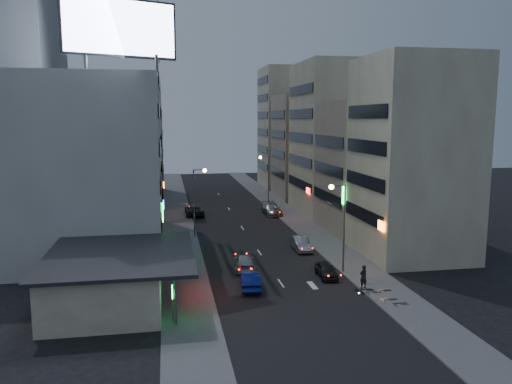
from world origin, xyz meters
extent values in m
plane|color=black|center=(0.00, 0.00, 0.00)|extent=(180.00, 180.00, 0.00)
cube|color=#4C4C4F|center=(-8.00, 30.00, 0.06)|extent=(4.00, 120.00, 0.12)
cube|color=#4C4C4F|center=(8.00, 30.00, 0.06)|extent=(4.00, 120.00, 0.12)
cube|color=beige|center=(-14.00, 2.00, 1.80)|extent=(8.00, 12.00, 3.60)
cube|color=black|center=(-13.00, 2.00, 3.75)|extent=(11.00, 13.00, 0.25)
cube|color=black|center=(-8.90, 2.00, 3.10)|extent=(0.12, 4.00, 0.90)
cube|color=#FF1E14|center=(-8.82, 2.00, 3.10)|extent=(0.04, 3.70, 0.70)
cube|color=#B8B8B3|center=(-17.00, 20.00, 9.00)|extent=(14.00, 24.00, 18.00)
cube|color=gray|center=(-26.00, 23.00, 17.00)|extent=(10.00, 14.00, 34.00)
cube|color=beige|center=(15.00, 10.50, 10.00)|extent=(10.00, 11.00, 20.00)
cube|color=tan|center=(15.50, 22.00, 8.00)|extent=(11.00, 12.00, 16.00)
cube|color=beige|center=(15.00, 35.00, 11.00)|extent=(10.00, 14.00, 22.00)
cube|color=#B8B8B3|center=(-15.50, 45.00, 10.00)|extent=(11.00, 10.00, 20.00)
cube|color=gray|center=(-16.00, 58.00, 7.50)|extent=(12.00, 10.00, 15.00)
cube|color=tan|center=(15.50, 50.00, 9.00)|extent=(11.00, 12.00, 18.00)
cube|color=beige|center=(16.00, 64.00, 12.00)|extent=(12.00, 12.00, 24.00)
cylinder|color=#595B60|center=(-16.00, 10.00, 18.75)|extent=(0.30, 0.30, 1.50)
cylinder|color=#595B60|center=(-10.00, 10.00, 18.75)|extent=(0.30, 0.30, 1.50)
cube|color=black|center=(-13.00, 10.00, 21.70)|extent=(9.52, 3.75, 5.00)
cube|color=#B2C6EE|center=(-12.92, 9.79, 21.70)|extent=(9.04, 3.34, 4.60)
cylinder|color=#595B60|center=(6.30, 6.00, 4.12)|extent=(0.16, 0.16, 8.00)
cylinder|color=#595B60|center=(5.60, 6.00, 8.02)|extent=(1.40, 0.10, 0.10)
sphere|color=#FFD88C|center=(5.00, 6.00, 7.92)|extent=(0.44, 0.44, 0.44)
cylinder|color=#595B60|center=(-6.30, 22.00, 4.12)|extent=(0.16, 0.16, 8.00)
cylinder|color=#595B60|center=(-5.60, 22.00, 8.02)|extent=(1.40, 0.10, 0.10)
sphere|color=#FFD88C|center=(-5.00, 22.00, 7.92)|extent=(0.44, 0.44, 0.44)
cylinder|color=#595B60|center=(6.30, 40.00, 4.12)|extent=(0.16, 0.16, 8.00)
cylinder|color=#595B60|center=(5.60, 40.00, 8.02)|extent=(1.40, 0.10, 0.10)
sphere|color=#FFD88C|center=(5.00, 40.00, 7.92)|extent=(0.44, 0.44, 0.44)
imported|color=#222227|center=(4.34, 4.94, 0.63)|extent=(1.68, 3.79, 1.27)
imported|color=#919398|center=(4.50, 14.20, 0.73)|extent=(1.57, 4.44, 1.46)
imported|color=#242428|center=(-5.60, 35.38, 0.77)|extent=(2.65, 5.58, 1.54)
imported|color=gray|center=(5.60, 34.16, 0.81)|extent=(2.37, 5.63, 1.62)
imported|color=navy|center=(-2.80, 3.22, 0.74)|extent=(1.99, 4.61, 1.48)
imported|color=#A2A5AA|center=(-2.42, 8.42, 0.69)|extent=(2.44, 4.91, 1.37)
imported|color=black|center=(6.30, 1.28, 1.10)|extent=(0.83, 0.67, 1.96)
camera|label=1|loc=(-9.35, -35.94, 13.99)|focal=35.00mm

